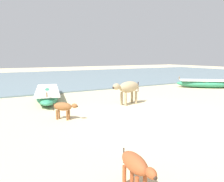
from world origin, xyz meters
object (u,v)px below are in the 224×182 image
object	(u,v)px
fishing_boat_1	(207,83)
fishing_boat_2	(47,94)
calf_near_brown	(64,107)
calf_far_rust	(136,165)
cow_second_adult_dun	(128,88)

from	to	relation	value
fishing_boat_1	fishing_boat_2	bearing A→B (deg)	31.33
calf_near_brown	calf_far_rust	xyz separation A→B (m)	(-0.28, -4.73, 0.01)
calf_near_brown	calf_far_rust	world-z (taller)	calf_far_rust
fishing_boat_1	cow_second_adult_dun	bearing A→B (deg)	50.19
fishing_boat_1	fishing_boat_2	distance (m)	11.17
fishing_boat_1	calf_far_rust	size ratio (longest dim) A/B	4.15
fishing_boat_1	calf_near_brown	xyz separation A→B (m)	(-11.50, -2.79, 0.14)
fishing_boat_2	calf_near_brown	xyz separation A→B (m)	(-0.39, -3.97, 0.15)
fishing_boat_2	cow_second_adult_dun	world-z (taller)	cow_second_adult_dun
calf_far_rust	cow_second_adult_dun	distance (m)	6.77
fishing_boat_1	calf_far_rust	world-z (taller)	fishing_boat_1
calf_far_rust	fishing_boat_2	bearing A→B (deg)	-179.95
calf_near_brown	fishing_boat_1	bearing A→B (deg)	58.76
fishing_boat_2	cow_second_adult_dun	bearing A→B (deg)	58.73
calf_near_brown	cow_second_adult_dun	size ratio (longest dim) A/B	0.48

